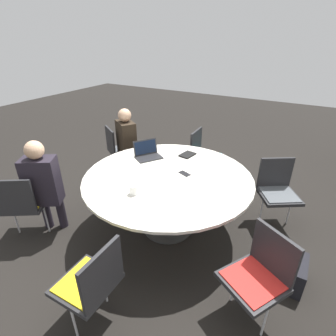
# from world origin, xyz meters

# --- Properties ---
(ground_plane) EXTENTS (16.00, 16.00, 0.00)m
(ground_plane) POSITION_xyz_m (0.00, 0.00, 0.00)
(ground_plane) COLOR black
(conference_table) EXTENTS (1.91, 1.91, 0.74)m
(conference_table) POSITION_xyz_m (0.00, 0.00, 0.63)
(conference_table) COLOR #333333
(conference_table) RESTS_ON ground_plane
(chair_0) EXTENTS (0.59, 0.60, 0.84)m
(chair_0) POSITION_xyz_m (-0.84, -1.42, 0.50)
(chair_0) COLOR #262628
(chair_0) RESTS_ON ground_plane
(chair_1) EXTENTS (0.59, 0.60, 0.84)m
(chair_1) POSITION_xyz_m (0.94, -1.36, 0.50)
(chair_1) COLOR #262628
(chair_1) RESTS_ON ground_plane
(chair_2) EXTENTS (0.45, 0.43, 0.84)m
(chair_2) POSITION_xyz_m (1.35, 0.09, 0.50)
(chair_2) COLOR #262628
(chair_2) RESTS_ON ground_plane
(chair_3) EXTENTS (0.59, 0.59, 0.84)m
(chair_3) POSITION_xyz_m (0.63, 1.19, 0.50)
(chair_3) COLOR #262628
(chair_3) RESTS_ON ground_plane
(chair_4) EXTENTS (0.59, 0.60, 0.84)m
(chair_4) POSITION_xyz_m (-0.78, 1.10, 0.50)
(chair_4) COLOR #262628
(chair_4) RESTS_ON ground_plane
(chair_5) EXTENTS (0.46, 0.44, 0.84)m
(chair_5) POSITION_xyz_m (-1.35, -0.12, 0.50)
(chair_5) COLOR #262628
(chair_5) RESTS_ON ground_plane
(person_0) EXTENTS (0.38, 0.42, 1.19)m
(person_0) POSITION_xyz_m (-0.78, -1.18, 0.70)
(person_0) COLOR #2D2319
(person_0) RESTS_ON ground_plane
(person_1) EXTENTS (0.38, 0.42, 1.19)m
(person_1) POSITION_xyz_m (0.74, -1.20, 0.70)
(person_1) COLOR #231E28
(person_1) RESTS_ON ground_plane
(laptop) EXTENTS (0.40, 0.37, 0.21)m
(laptop) POSITION_xyz_m (-0.32, -0.49, 0.80)
(laptop) COLOR #232326
(laptop) RESTS_ON conference_table
(spiral_notebook) EXTENTS (0.23, 0.18, 0.02)m
(spiral_notebook) POSITION_xyz_m (-0.62, -0.05, 0.75)
(spiral_notebook) COLOR black
(spiral_notebook) RESTS_ON conference_table
(coffee_cup) EXTENTS (0.09, 0.09, 0.10)m
(coffee_cup) POSITION_xyz_m (0.50, -0.11, 0.79)
(coffee_cup) COLOR white
(coffee_cup) RESTS_ON conference_table
(cell_phone) EXTENTS (0.12, 0.16, 0.01)m
(cell_phone) POSITION_xyz_m (-0.14, 0.14, 0.75)
(cell_phone) COLOR black
(cell_phone) RESTS_ON conference_table
(handbag) EXTENTS (0.36, 0.16, 0.28)m
(handbag) POSITION_xyz_m (0.13, 1.48, 0.14)
(handbag) COLOR black
(handbag) RESTS_ON ground_plane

